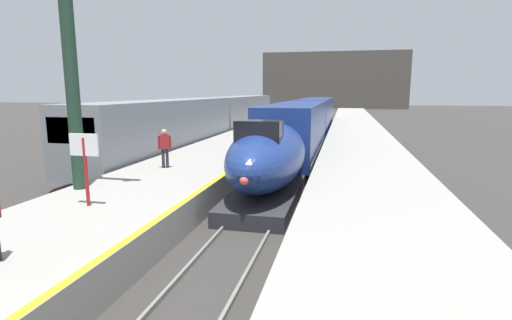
# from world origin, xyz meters

# --- Properties ---
(platform_left) EXTENTS (4.80, 110.00, 1.05)m
(platform_left) POSITION_xyz_m (-4.05, 24.75, 0.53)
(platform_left) COLOR gray
(platform_left) RESTS_ON ground
(platform_right) EXTENTS (4.80, 110.00, 1.05)m
(platform_right) POSITION_xyz_m (4.05, 24.75, 0.53)
(platform_right) COLOR gray
(platform_right) RESTS_ON ground
(platform_left_safety_stripe) EXTENTS (0.20, 107.80, 0.01)m
(platform_left_safety_stripe) POSITION_xyz_m (-1.77, 24.75, 1.05)
(platform_left_safety_stripe) COLOR yellow
(platform_left_safety_stripe) RESTS_ON platform_left
(rail_main_left) EXTENTS (0.08, 110.00, 0.12)m
(rail_main_left) POSITION_xyz_m (-0.75, 27.50, 0.06)
(rail_main_left) COLOR slate
(rail_main_left) RESTS_ON ground
(rail_main_right) EXTENTS (0.08, 110.00, 0.12)m
(rail_main_right) POSITION_xyz_m (0.75, 27.50, 0.06)
(rail_main_right) COLOR slate
(rail_main_right) RESTS_ON ground
(rail_secondary_left) EXTENTS (0.08, 110.00, 0.12)m
(rail_secondary_left) POSITION_xyz_m (-8.85, 27.50, 0.06)
(rail_secondary_left) COLOR slate
(rail_secondary_left) RESTS_ON ground
(rail_secondary_right) EXTENTS (0.08, 110.00, 0.12)m
(rail_secondary_right) POSITION_xyz_m (-7.35, 27.50, 0.06)
(rail_secondary_right) COLOR slate
(rail_secondary_right) RESTS_ON ground
(highspeed_train_main) EXTENTS (2.92, 39.10, 3.60)m
(highspeed_train_main) POSITION_xyz_m (0.00, 30.72, 1.92)
(highspeed_train_main) COLOR navy
(highspeed_train_main) RESTS_ON ground
(regional_train_adjacent) EXTENTS (2.85, 36.60, 3.80)m
(regional_train_adjacent) POSITION_xyz_m (-8.10, 32.66, 2.13)
(regional_train_adjacent) COLOR gray
(regional_train_adjacent) RESTS_ON ground
(station_column_mid) EXTENTS (4.00, 0.68, 8.61)m
(station_column_mid) POSITION_xyz_m (-5.90, 11.98, 6.27)
(station_column_mid) COLOR #1E3828
(station_column_mid) RESTS_ON platform_left
(passenger_mid_platform) EXTENTS (0.52, 0.36, 1.69)m
(passenger_mid_platform) POSITION_xyz_m (-4.66, 16.02, 2.04)
(passenger_mid_platform) COLOR #23232D
(passenger_mid_platform) RESTS_ON platform_left
(departure_info_board) EXTENTS (0.90, 0.10, 2.12)m
(departure_info_board) POSITION_xyz_m (-4.32, 10.22, 2.56)
(departure_info_board) COLOR maroon
(departure_info_board) RESTS_ON platform_left
(terminus_back_wall) EXTENTS (36.00, 2.00, 14.00)m
(terminus_back_wall) POSITION_xyz_m (0.00, 102.00, 7.00)
(terminus_back_wall) COLOR #4C4742
(terminus_back_wall) RESTS_ON ground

